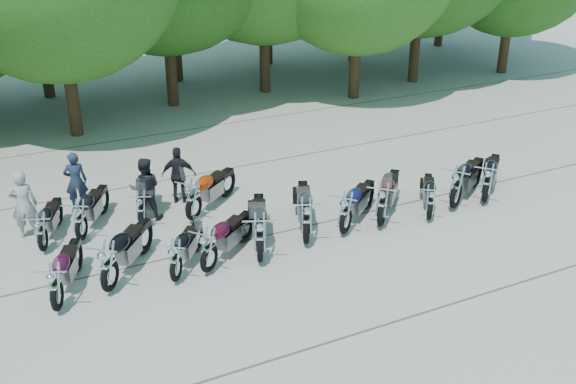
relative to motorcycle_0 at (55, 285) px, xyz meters
name	(u,v)px	position (x,y,z in m)	size (l,w,h in m)	color
ground	(315,257)	(5.87, -0.39, -0.64)	(90.00, 90.00, 0.00)	gray
motorcycle_0	(55,285)	(0.00, 0.00, 0.00)	(0.69, 2.27, 1.28)	#3A0825
motorcycle_1	(108,265)	(1.15, 0.24, 0.06)	(0.76, 2.49, 1.41)	black
motorcycle_2	(175,259)	(2.56, 0.01, -0.04)	(0.64, 2.11, 1.19)	black
motorcycle_3	(209,248)	(3.35, 0.04, 0.02)	(0.71, 2.32, 1.31)	#38071A
motorcycle_4	(260,236)	(4.57, -0.05, 0.09)	(0.78, 2.57, 1.45)	black
motorcycle_5	(306,219)	(5.94, 0.25, 0.08)	(0.77, 2.54, 1.43)	black
motorcycle_6	(346,212)	(7.07, 0.27, 0.03)	(0.72, 2.36, 1.33)	#0E0F3E
motorcycle_7	(382,203)	(8.11, 0.20, 0.07)	(0.77, 2.51, 1.42)	black
motorcycle_8	(430,201)	(9.46, -0.02, -0.06)	(0.62, 2.04, 1.15)	black
motorcycle_9	(457,186)	(10.49, 0.20, 0.08)	(0.77, 2.54, 1.44)	black
motorcycle_10	(487,182)	(11.47, 0.12, 0.04)	(0.73, 2.40, 1.36)	black
motorcycle_11	(41,231)	(0.08, 2.70, -0.05)	(0.63, 2.08, 1.18)	black
motorcycle_12	(80,219)	(1.01, 2.83, 0.00)	(0.69, 2.27, 1.28)	black
motorcycle_13	(141,209)	(2.54, 2.82, -0.04)	(0.64, 2.12, 1.20)	black
motorcycle_14	(193,198)	(3.87, 2.65, 0.05)	(0.74, 2.43, 1.37)	#9C2905
rider_0	(24,204)	(-0.17, 3.71, 0.26)	(0.66, 0.43, 1.81)	gray
rider_1	(145,189)	(2.81, 3.40, 0.22)	(0.83, 0.65, 1.72)	black
rider_2	(179,175)	(3.91, 3.97, 0.18)	(0.96, 0.40, 1.63)	black
rider_3	(76,181)	(1.27, 4.76, 0.19)	(0.61, 0.40, 1.66)	#1D273E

